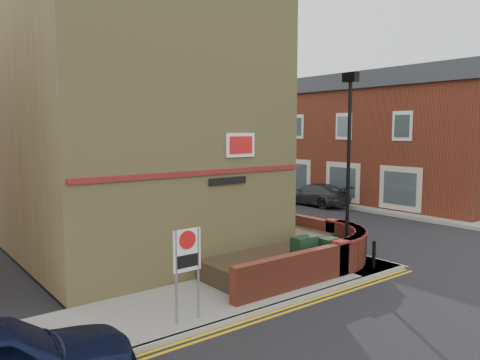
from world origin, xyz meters
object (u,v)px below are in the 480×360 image
at_px(lamppost, 348,168).
at_px(zone_sign, 187,258).
at_px(utility_cabinet_large, 304,256).
at_px(silver_car_near, 177,195).

bearing_deg(lamppost, zone_sign, -173.93).
relative_size(utility_cabinet_large, silver_car_near, 0.29).
bearing_deg(zone_sign, silver_car_near, 60.42).
relative_size(utility_cabinet_large, zone_sign, 0.55).
xyz_separation_m(lamppost, utility_cabinet_large, (-1.90, 0.10, -2.62)).
height_order(utility_cabinet_large, silver_car_near, silver_car_near).
distance_m(zone_sign, silver_car_near, 17.70).
distance_m(utility_cabinet_large, silver_car_near, 15.12).
bearing_deg(lamppost, silver_car_near, 81.75).
xyz_separation_m(lamppost, silver_car_near, (2.13, 14.67, -2.66)).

